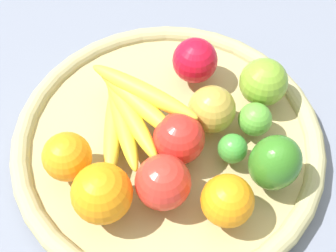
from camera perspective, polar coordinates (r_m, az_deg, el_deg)
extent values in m
plane|color=slate|center=(0.73, 0.00, -2.62)|extent=(2.40, 2.40, 0.00)
cylinder|color=tan|center=(0.71, 0.00, -2.11)|extent=(0.45, 0.45, 0.02)
torus|color=tan|center=(0.70, 0.00, -1.60)|extent=(0.47, 0.47, 0.03)
sphere|color=gold|center=(0.68, 5.38, 2.05)|extent=(0.09, 0.09, 0.07)
sphere|color=green|center=(0.66, 7.91, -2.74)|extent=(0.06, 0.06, 0.04)
ellipsoid|color=yellow|center=(0.69, -6.70, 0.15)|extent=(0.16, 0.12, 0.03)
ellipsoid|color=yellow|center=(0.68, -5.64, 0.84)|extent=(0.14, 0.15, 0.03)
ellipsoid|color=yellow|center=(0.67, -4.80, 1.71)|extent=(0.11, 0.17, 0.03)
ellipsoid|color=yellow|center=(0.67, -3.76, 2.93)|extent=(0.07, 0.18, 0.03)
ellipsoid|color=yellow|center=(0.66, -3.05, 4.26)|extent=(0.03, 0.18, 0.03)
sphere|color=red|center=(0.74, 3.32, 8.01)|extent=(0.10, 0.10, 0.07)
sphere|color=red|center=(0.61, -0.61, -6.90)|extent=(0.10, 0.10, 0.07)
sphere|color=orange|center=(0.61, 7.29, -9.06)|extent=(0.07, 0.07, 0.07)
sphere|color=orange|center=(0.60, -8.09, -8.17)|extent=(0.11, 0.11, 0.08)
sphere|color=#78A52E|center=(0.72, 11.60, 5.28)|extent=(0.10, 0.10, 0.07)
sphere|color=orange|center=(0.65, -12.25, -3.69)|extent=(0.08, 0.08, 0.07)
sphere|color=red|center=(0.64, 1.36, -1.55)|extent=(0.10, 0.10, 0.07)
ellipsoid|color=#347720|center=(0.63, 12.97, -4.39)|extent=(0.09, 0.09, 0.08)
sphere|color=#59A536|center=(0.69, 10.60, 0.80)|extent=(0.07, 0.07, 0.05)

